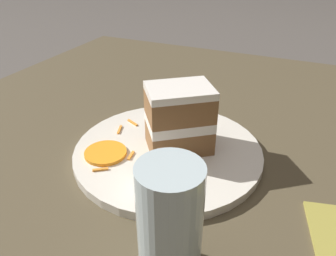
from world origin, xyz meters
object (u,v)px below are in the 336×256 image
at_px(cream_dollop, 157,178).
at_px(drinking_glass, 170,231).
at_px(plate, 168,151).
at_px(cake_slice, 179,118).
at_px(orange_garnish, 106,153).

relative_size(cream_dollop, drinking_glass, 0.42).
height_order(plate, cake_slice, cake_slice).
xyz_separation_m(cream_dollop, drinking_glass, (0.10, 0.06, 0.02)).
bearing_deg(cake_slice, drinking_glass, -16.84).
relative_size(orange_garnish, drinking_glass, 0.48).
xyz_separation_m(plate, drinking_glass, (0.20, 0.09, 0.05)).
distance_m(cake_slice, cream_dollop, 0.12).
xyz_separation_m(orange_garnish, drinking_glass, (0.14, 0.17, 0.04)).
bearing_deg(cake_slice, cream_dollop, -29.35).
height_order(cake_slice, orange_garnish, cake_slice).
distance_m(orange_garnish, drinking_glass, 0.23).
bearing_deg(orange_garnish, cake_slice, 124.60).
xyz_separation_m(cake_slice, orange_garnish, (0.07, -0.10, -0.05)).
relative_size(cake_slice, cream_dollop, 2.10).
xyz_separation_m(cream_dollop, orange_garnish, (-0.04, -0.11, -0.02)).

